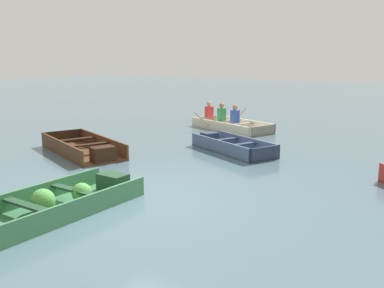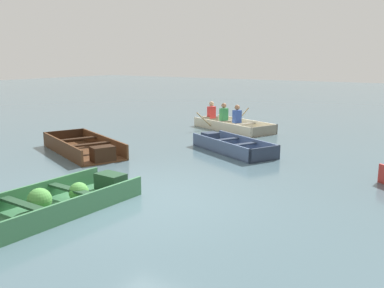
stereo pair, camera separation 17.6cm
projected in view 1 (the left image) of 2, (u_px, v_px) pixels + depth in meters
The scene contains 5 objects.
ground_plane at pixel (149, 198), 7.70m from camera, with size 80.00×80.00×0.00m, color #47606B.
dinghy_green_foreground at pixel (60, 202), 7.06m from camera, with size 1.30×3.12×0.43m.
skiff_slate_blue_mid_moored at pixel (230, 146), 11.59m from camera, with size 2.76×1.98×0.36m.
skiff_dark_varnish_far_moored at pixel (84, 149), 11.21m from camera, with size 3.26×2.23×0.40m.
rowboat_cream_with_crew at pixel (227, 123), 15.15m from camera, with size 3.28×2.43×0.90m.
Camera 1 is at (4.64, -5.76, 2.49)m, focal length 40.00 mm.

